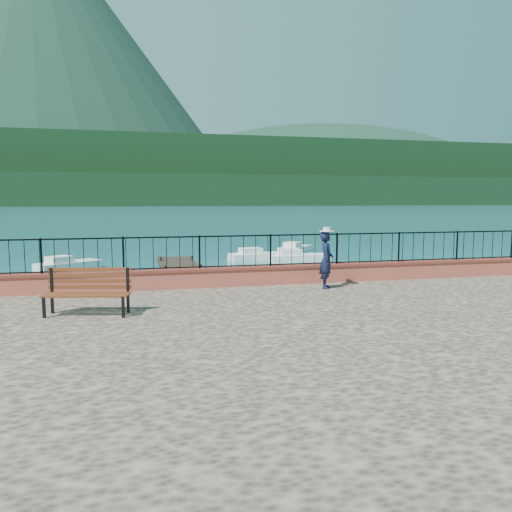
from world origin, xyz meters
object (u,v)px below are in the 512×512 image
person (326,260)px  boat_1 (278,280)px  boat_3 (68,262)px  boat_2 (299,255)px  boat_0 (32,287)px  boat_4 (259,253)px  boat_5 (295,247)px  park_bench (87,301)px

person → boat_1: bearing=19.6°
boat_1 → boat_3: size_ratio=1.05×
boat_2 → boat_3: 13.45m
boat_0 → boat_1: bearing=-3.6°
boat_1 → boat_2: size_ratio=0.95×
boat_4 → boat_5: bearing=37.6°
boat_3 → boat_4: 11.38m
park_bench → boat_2: park_bench is taller
park_bench → boat_4: size_ratio=0.53×
boat_3 → boat_4: same height
boat_5 → boat_2: bearing=-153.0°
boat_1 → boat_2: 9.69m
park_bench → person: 6.88m
park_bench → boat_1: (7.05, 8.53, -1.12)m
person → boat_4: size_ratio=0.45×
park_bench → boat_4: 20.81m
park_bench → boat_5: (12.56, 22.67, -1.12)m
person → boat_4: person is taller
boat_1 → boat_5: (5.51, 14.14, 0.00)m
boat_5 → person: bearing=-152.8°
boat_3 → boat_4: size_ratio=0.91×
boat_3 → boat_5: 16.00m
boat_4 → boat_5: same height
boat_0 → boat_4: bearing=39.5°
boat_1 → boat_5: 15.17m
boat_2 → boat_3: (-13.44, -0.32, 0.00)m
boat_1 → person: bearing=-51.2°
park_bench → boat_3: size_ratio=0.58×
park_bench → boat_4: (8.82, 18.81, -1.12)m
park_bench → person: bearing=28.7°
park_bench → boat_1: bearing=63.0°
boat_2 → boat_3: same height
boat_4 → boat_1: bearing=-108.1°
park_bench → boat_3: bearing=110.6°
person → boat_0: 12.06m
boat_0 → boat_5: (15.44, 13.48, 0.00)m
boat_0 → boat_3: 7.88m
park_bench → boat_0: (-2.88, 9.19, -1.12)m
boat_0 → boat_2: (13.90, 8.19, 0.00)m
boat_3 → boat_0: bearing=-129.1°
boat_1 → boat_2: bearing=108.7°
boat_2 → boat_0: bearing=-149.7°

